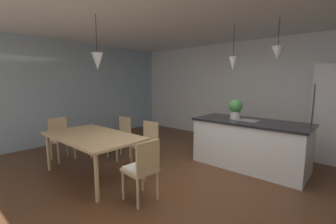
{
  "coord_description": "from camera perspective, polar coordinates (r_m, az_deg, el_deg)",
  "views": [
    {
      "loc": [
        1.98,
        -2.7,
        1.65
      ],
      "look_at": [
        -0.86,
        0.53,
        1.05
      ],
      "focal_mm": 23.79,
      "sensor_mm": 36.0,
      "label": 1
    }
  ],
  "objects": [
    {
      "name": "refrigerator",
      "position": [
        5.61,
        36.55,
        -0.34
      ],
      "size": [
        0.68,
        0.67,
        1.98
      ],
      "color": "silver",
      "rests_on": "ground_plane"
    },
    {
      "name": "wall_back_kitchen",
      "position": [
        6.29,
        23.03,
        4.61
      ],
      "size": [
        10.0,
        0.12,
        2.7
      ],
      "primitive_type": "cube",
      "color": "white",
      "rests_on": "ground_plane"
    },
    {
      "name": "pendant_over_table",
      "position": [
        3.87,
        -17.63,
        12.26
      ],
      "size": [
        0.18,
        0.18,
        0.87
      ],
      "color": "black"
    },
    {
      "name": "window_wall_left_glazing",
      "position": [
        6.63,
        -24.61,
        4.66
      ],
      "size": [
        0.06,
        8.4,
        2.7
      ],
      "primitive_type": "cube",
      "color": "#9EB7C6",
      "rests_on": "ground_plane"
    },
    {
      "name": "ceiling_slab",
      "position": [
        3.53,
        5.36,
        26.29
      ],
      "size": [
        10.0,
        8.4,
        0.12
      ],
      "primitive_type": "cube",
      "color": "white"
    },
    {
      "name": "chair_far_left",
      "position": [
        4.92,
        -12.12,
        -6.02
      ],
      "size": [
        0.41,
        0.41,
        0.87
      ],
      "color": "tan",
      "rests_on": "ground_plane"
    },
    {
      "name": "dining_table",
      "position": [
        4.08,
        -18.78,
        -6.42
      ],
      "size": [
        1.81,
        1.02,
        0.73
      ],
      "color": "tan",
      "rests_on": "ground_plane"
    },
    {
      "name": "chair_kitchen_end",
      "position": [
        3.14,
        -6.63,
        -14.03
      ],
      "size": [
        0.43,
        0.43,
        0.87
      ],
      "color": "tan",
      "rests_on": "ground_plane"
    },
    {
      "name": "chair_far_right",
      "position": [
        4.32,
        -5.63,
        -7.87
      ],
      "size": [
        0.41,
        0.41,
        0.87
      ],
      "color": "tan",
      "rests_on": "ground_plane"
    },
    {
      "name": "kitchen_island",
      "position": [
        4.58,
        20.12,
        -7.56
      ],
      "size": [
        2.06,
        0.92,
        0.91
      ],
      "color": "white",
      "rests_on": "ground_plane"
    },
    {
      "name": "potted_plant_on_island",
      "position": [
        4.57,
        16.91,
        0.96
      ],
      "size": [
        0.27,
        0.27,
        0.39
      ],
      "color": "beige",
      "rests_on": "kitchen_island"
    },
    {
      "name": "pendant_over_island_main",
      "position": [
        4.59,
        16.3,
        11.71
      ],
      "size": [
        0.16,
        0.16,
        0.86
      ],
      "color": "black"
    },
    {
      "name": "ground_plane",
      "position": [
        3.74,
        4.78,
        -18.56
      ],
      "size": [
        10.0,
        8.4,
        0.04
      ],
      "primitive_type": "cube",
      "color": "brown"
    },
    {
      "name": "pendant_over_island_aux",
      "position": [
        4.33,
        26.26,
        13.45
      ],
      "size": [
        0.21,
        0.21,
        0.69
      ],
      "color": "black"
    },
    {
      "name": "chair_window_end",
      "position": [
        5.24,
        -25.7,
        -5.78
      ],
      "size": [
        0.41,
        0.41,
        0.87
      ],
      "color": "tan",
      "rests_on": "ground_plane"
    }
  ]
}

